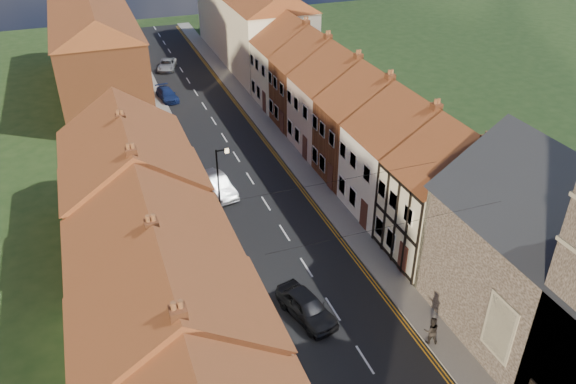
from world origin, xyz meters
The scene contains 22 objects.
road centered at (0.00, 30.00, 0.01)m, with size 7.00×90.00×0.02m, color black.
pavement_left centered at (-4.40, 30.00, 0.06)m, with size 1.80×90.00×0.12m, color #ACA79C.
pavement_right centered at (4.40, 30.00, 0.06)m, with size 1.80×90.00×0.12m, color #ACA79C.
cottage_r_tudor centered at (9.27, 12.70, 4.47)m, with size 8.30×5.20×9.00m.
cottage_r_white_near centered at (9.30, 18.10, 4.47)m, with size 8.30×6.00×9.00m.
cottage_r_cream_mid centered at (9.30, 23.50, 4.48)m, with size 8.30×5.20×9.00m.
cottage_r_pink centered at (9.30, 28.90, 4.47)m, with size 8.30×6.00×9.00m.
cottage_r_white_far centered at (9.30, 34.30, 4.48)m, with size 8.30×5.20×9.00m.
cottage_r_cream_far centered at (9.30, 39.70, 4.47)m, with size 8.30×6.00×9.00m.
cottage_l_cream centered at (-9.30, 5.55, 4.52)m, with size 8.30×6.30×9.10m.
cottage_l_white centered at (-9.30, 11.95, 4.37)m, with size 8.30×6.90×8.80m.
cottage_l_brick_mid centered at (-9.30, 18.05, 4.53)m, with size 8.30×5.70×9.10m.
cottage_l_pink centered at (-9.30, 23.85, 4.37)m, with size 8.30×6.30×8.80m.
block_right_far centered at (9.30, 55.00, 5.29)m, with size 8.30×24.20×10.50m.
block_left_far centered at (-9.30, 50.00, 5.29)m, with size 8.30×24.20×10.50m.
lamppost centered at (-3.81, 20.00, 3.54)m, with size 0.88×0.15×6.00m.
car_near centered at (-1.63, 10.00, 0.73)m, with size 1.73×4.30×1.47m, color black.
car_mid centered at (-3.03, 24.68, 0.74)m, with size 1.56×4.47×1.47m, color #A2A4AA.
car_far centered at (-3.20, 45.11, 0.58)m, with size 1.62×3.99×1.16m, color navy.
car_distant centered at (-1.50, 54.79, 0.58)m, with size 1.92×4.16×1.16m, color silver.
pedestrian_left centered at (-5.10, 12.04, 0.87)m, with size 0.55×0.36×1.50m, color black.
pedestrian_right centered at (3.70, 5.82, 0.95)m, with size 0.80×0.63×1.66m, color black.
Camera 1 is at (-10.75, -11.51, 22.31)m, focal length 35.00 mm.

